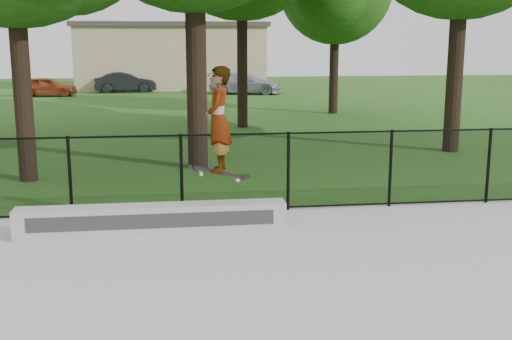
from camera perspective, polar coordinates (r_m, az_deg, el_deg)
The scene contains 7 objects.
grind_ledge at distance 10.85m, azimuth -9.17°, elevation -4.34°, with size 4.46×0.40×0.49m, color #B7B8B3.
car_a at distance 38.92m, azimuth -18.05°, elevation 7.07°, with size 1.33×3.28×1.12m, color #96371B.
car_b at distance 40.78m, azimuth -11.55°, elevation 7.66°, with size 1.31×3.39×1.23m, color black.
car_c at distance 38.70m, azimuth -0.98°, elevation 7.71°, with size 1.75×3.97×1.25m, color #9596A9.
skater_airborne at distance 10.44m, azimuth -3.35°, elevation 4.34°, with size 0.82×0.69×1.90m.
chainlink_fence at distance 12.08m, azimuth 2.88°, elevation -0.09°, with size 16.06×0.06×1.50m.
distant_building at distance 43.75m, azimuth -7.53°, elevation 10.08°, with size 12.40×6.40×4.30m.
Camera 1 is at (-2.17, -5.73, 3.26)m, focal length 45.00 mm.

